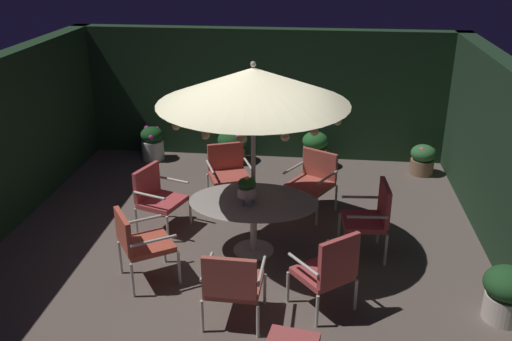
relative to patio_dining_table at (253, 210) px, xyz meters
name	(u,v)px	position (x,y,z in m)	size (l,w,h in m)	color
ground_plane	(237,255)	(-0.21, -0.12, -0.64)	(7.24, 7.92, 0.02)	#64564E
hedge_backdrop_rear	(265,93)	(-0.21, 3.69, 0.57)	(7.24, 0.30, 2.41)	#1B331D
patio_dining_table	(253,210)	(0.00, 0.00, 0.00)	(1.70, 1.20, 0.76)	silver
patio_umbrella	(253,86)	(0.00, 0.00, 1.65)	(2.36, 2.36, 2.58)	silver
centerpiece_planter	(247,188)	(-0.07, -0.12, 0.36)	(0.25, 0.25, 0.39)	beige
patio_chair_north	(157,194)	(-1.45, 0.50, -0.10)	(0.73, 0.77, 0.93)	beige
patio_chair_northeast	(139,241)	(-1.28, -0.85, -0.06)	(0.83, 0.82, 0.95)	silver
patio_chair_east	(233,283)	(-0.04, -1.54, -0.10)	(0.65, 0.64, 0.93)	beige
patio_chair_southeast	(329,269)	(0.98, -1.20, -0.07)	(0.81, 0.80, 1.01)	silver
patio_chair_south	(372,214)	(1.54, 0.12, -0.04)	(0.62, 0.66, 1.01)	silver
patio_chair_southwest	(314,178)	(0.76, 1.33, -0.09)	(0.85, 0.84, 0.92)	silver
patio_chair_west	(228,170)	(-0.57, 1.42, -0.05)	(0.79, 0.77, 0.95)	silver
potted_plant_back_right	(152,143)	(-2.30, 3.15, -0.30)	(0.42, 0.45, 0.64)	silver
potted_plant_left_near	(423,159)	(2.67, 3.00, -0.35)	(0.44, 0.44, 0.54)	#87664B
potted_plant_back_left	(315,149)	(0.76, 3.12, -0.28)	(0.47, 0.47, 0.67)	#816554
potted_plant_back_center	(233,144)	(-0.78, 3.22, -0.29)	(0.56, 0.56, 0.62)	#8C6F4B
potted_plant_left_far	(507,292)	(2.92, -1.11, -0.28)	(0.53, 0.53, 0.64)	beige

